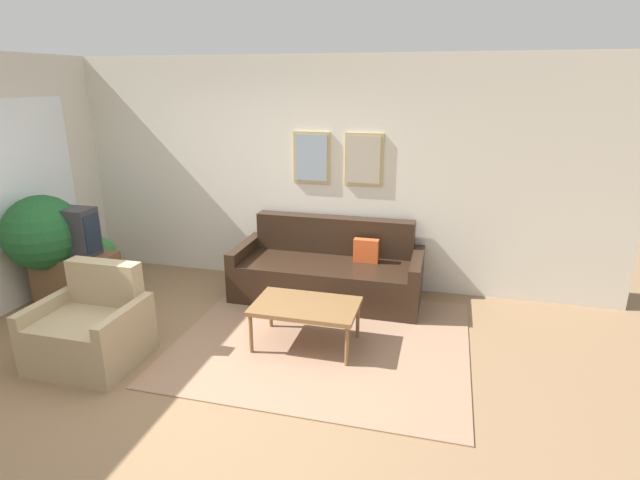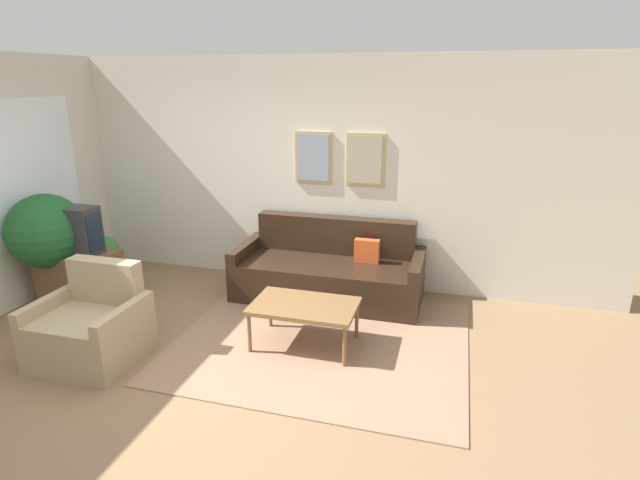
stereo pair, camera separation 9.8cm
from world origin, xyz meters
name	(u,v)px [view 2 (the right image)]	position (x,y,z in m)	size (l,w,h in m)	color
ground_plane	(185,379)	(0.00, 0.00, 0.00)	(16.00, 16.00, 0.00)	#846647
area_rug	(322,340)	(0.94, 0.94, 0.01)	(2.74, 2.35, 0.01)	#937056
wall_back	(281,172)	(0.01, 2.45, 1.35)	(8.00, 0.09, 2.70)	beige
couch	(330,272)	(0.74, 1.98, 0.30)	(2.12, 0.90, 0.88)	black
coffee_table	(304,308)	(0.81, 0.81, 0.39)	(0.98, 0.61, 0.43)	brown
tv_stand	(81,278)	(-1.92, 1.08, 0.30)	(0.83, 0.48, 0.59)	brown
tv	(73,230)	(-1.91, 1.08, 0.85)	(0.56, 0.28, 0.53)	#2D2D33
armchair	(91,329)	(-0.97, 0.09, 0.29)	(0.88, 0.76, 0.85)	tan
potted_plant_tall	(47,234)	(-2.19, 0.99, 0.82)	(0.82, 0.82, 1.25)	#935638
potted_plant_by_window	(104,256)	(-2.00, 1.58, 0.37)	(0.38, 0.38, 0.62)	#383D42
potted_plant_small	(64,245)	(-2.17, 1.18, 0.63)	(0.62, 0.62, 0.97)	beige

